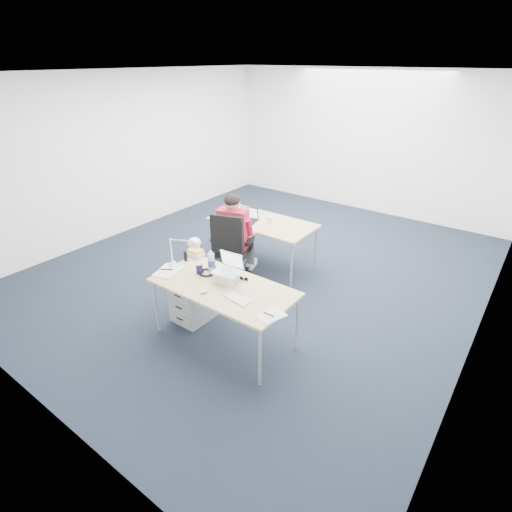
% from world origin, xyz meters
% --- Properties ---
extents(floor, '(7.00, 7.00, 0.00)m').
position_xyz_m(floor, '(0.00, 0.00, 0.00)').
color(floor, black).
rests_on(floor, ground).
extents(room, '(6.02, 7.02, 2.80)m').
position_xyz_m(room, '(0.00, 0.00, 1.71)').
color(room, white).
rests_on(room, ground).
extents(desk_near, '(1.60, 0.80, 0.73)m').
position_xyz_m(desk_near, '(0.65, -1.71, 0.68)').
color(desk_near, tan).
rests_on(desk_near, ground).
extents(desk_far, '(1.60, 0.80, 0.73)m').
position_xyz_m(desk_far, '(-0.11, 0.10, 0.68)').
color(desk_far, tan).
rests_on(desk_far, ground).
extents(office_chair, '(0.89, 0.89, 1.10)m').
position_xyz_m(office_chair, '(-0.14, -0.61, 0.31)').
color(office_chair, black).
rests_on(office_chair, ground).
extents(seated_person, '(0.55, 0.79, 1.32)m').
position_xyz_m(seated_person, '(-0.19, -0.43, 0.66)').
color(seated_person, '#AC1830').
rests_on(seated_person, ground).
extents(drawer_pedestal_near, '(0.40, 0.50, 0.55)m').
position_xyz_m(drawer_pedestal_near, '(0.05, -1.60, 0.28)').
color(drawer_pedestal_near, '#A5A8AB').
rests_on(drawer_pedestal_near, ground).
extents(drawer_pedestal_far, '(0.40, 0.50, 0.55)m').
position_xyz_m(drawer_pedestal_far, '(-0.71, 0.12, 0.28)').
color(drawer_pedestal_far, '#A5A8AB').
rests_on(drawer_pedestal_far, ground).
extents(silver_laptop, '(0.32, 0.26, 0.31)m').
position_xyz_m(silver_laptop, '(0.62, -1.62, 0.89)').
color(silver_laptop, silver).
rests_on(silver_laptop, desk_near).
extents(wireless_keyboard, '(0.31, 0.16, 0.01)m').
position_xyz_m(wireless_keyboard, '(0.95, -1.84, 0.74)').
color(wireless_keyboard, white).
rests_on(wireless_keyboard, desk_near).
extents(computer_mouse, '(0.09, 0.11, 0.03)m').
position_xyz_m(computer_mouse, '(0.58, -1.94, 0.75)').
color(computer_mouse, white).
rests_on(computer_mouse, desk_near).
extents(headphones, '(0.27, 0.23, 0.04)m').
position_xyz_m(headphones, '(0.31, -1.62, 0.75)').
color(headphones, black).
rests_on(headphones, desk_near).
extents(can_koozie, '(0.08, 0.08, 0.13)m').
position_xyz_m(can_koozie, '(0.24, -1.65, 0.79)').
color(can_koozie, '#161440').
rests_on(can_koozie, desk_near).
extents(water_bottle, '(0.09, 0.09, 0.25)m').
position_xyz_m(water_bottle, '(0.31, -1.53, 0.85)').
color(water_bottle, silver).
rests_on(water_bottle, desk_near).
extents(bear_figurine, '(0.08, 0.06, 0.14)m').
position_xyz_m(bear_figurine, '(0.33, -1.52, 0.80)').
color(bear_figurine, '#1B671B').
rests_on(bear_figurine, desk_near).
extents(book_stack, '(0.23, 0.19, 0.09)m').
position_xyz_m(book_stack, '(-0.10, -1.36, 0.77)').
color(book_stack, silver).
rests_on(book_stack, desk_near).
extents(cordless_phone, '(0.04, 0.03, 0.13)m').
position_xyz_m(cordless_phone, '(-0.10, -1.54, 0.80)').
color(cordless_phone, black).
rests_on(cordless_phone, desk_near).
extents(papers_left, '(0.31, 0.38, 0.01)m').
position_xyz_m(papers_left, '(-0.09, -1.85, 0.74)').
color(papers_left, '#FDFE93').
rests_on(papers_left, desk_near).
extents(papers_right, '(0.25, 0.30, 0.01)m').
position_xyz_m(papers_right, '(1.39, -1.88, 0.73)').
color(papers_right, '#FDFE93').
rests_on(papers_right, desk_near).
extents(sunglasses, '(0.12, 0.08, 0.03)m').
position_xyz_m(sunglasses, '(0.75, -1.48, 0.74)').
color(sunglasses, black).
rests_on(sunglasses, desk_near).
extents(desk_lamp, '(0.47, 0.33, 0.50)m').
position_xyz_m(desk_lamp, '(0.03, -1.74, 0.98)').
color(desk_lamp, silver).
rests_on(desk_lamp, desk_near).
extents(dark_laptop, '(0.35, 0.34, 0.21)m').
position_xyz_m(dark_laptop, '(-0.31, -0.05, 0.84)').
color(dark_laptop, black).
rests_on(dark_laptop, desk_far).
extents(far_cup, '(0.10, 0.10, 0.11)m').
position_xyz_m(far_cup, '(0.03, 0.09, 0.79)').
color(far_cup, white).
rests_on(far_cup, desk_far).
extents(far_papers, '(0.22, 0.31, 0.01)m').
position_xyz_m(far_papers, '(-0.81, 0.22, 0.73)').
color(far_papers, white).
rests_on(far_papers, desk_far).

